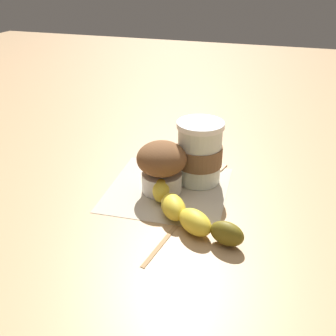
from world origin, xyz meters
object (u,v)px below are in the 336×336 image
Objects in this scene: muffin at (162,165)px; sugar_packet at (213,165)px; banana at (187,213)px; coffee_cup at (199,153)px.

muffin is 1.91× the size of sugar_packet.
banana is 0.21m from sugar_packet.
sugar_packet is at bearing -179.70° from banana.
muffin is at bearing -44.66° from coffee_cup.
banana reaches higher than sugar_packet.
sugar_packet is at bearing 150.66° from muffin.
banana is at bearing 0.30° from sugar_packet.
coffee_cup reaches higher than banana.
sugar_packet is (-0.21, -0.00, -0.02)m from banana.
muffin is at bearing -139.78° from banana.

